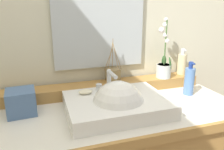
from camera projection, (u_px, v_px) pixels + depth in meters
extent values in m
cube|color=beige|center=(89.00, 1.00, 1.33)|extent=(3.23, 0.20, 2.71)
cube|color=silver|center=(109.00, 112.00, 1.13)|extent=(1.35, 0.58, 0.04)
cube|color=#AC7B3D|center=(132.00, 144.00, 0.86)|extent=(1.35, 0.02, 0.04)
cube|color=#AC7B3D|center=(98.00, 88.00, 1.31)|extent=(1.27, 0.12, 0.06)
cube|color=white|center=(117.00, 105.00, 1.09)|extent=(0.48, 0.36, 0.07)
sphere|color=white|center=(118.00, 107.00, 1.07)|extent=(0.26, 0.26, 0.26)
cylinder|color=silver|center=(109.00, 80.00, 1.18)|extent=(0.02, 0.02, 0.10)
cylinder|color=silver|center=(112.00, 74.00, 1.12)|extent=(0.02, 0.11, 0.02)
sphere|color=silver|center=(109.00, 71.00, 1.17)|extent=(0.03, 0.03, 0.03)
cylinder|color=silver|center=(99.00, 87.00, 1.17)|extent=(0.03, 0.03, 0.04)
cylinder|color=silver|center=(119.00, 85.00, 1.21)|extent=(0.03, 0.03, 0.04)
ellipsoid|color=#ECE5C2|center=(85.00, 92.00, 1.13)|extent=(0.07, 0.04, 0.02)
cylinder|color=silver|center=(164.00, 71.00, 1.40)|extent=(0.09, 0.09, 0.08)
cylinder|color=tan|center=(164.00, 65.00, 1.39)|extent=(0.08, 0.08, 0.01)
cylinder|color=#476B38|center=(166.00, 43.00, 1.35)|extent=(0.01, 0.01, 0.27)
ellipsoid|color=#387033|center=(164.00, 61.00, 1.42)|extent=(0.04, 0.03, 0.07)
ellipsoid|color=#387033|center=(170.00, 63.00, 1.36)|extent=(0.04, 0.04, 0.08)
sphere|color=white|center=(167.00, 41.00, 1.32)|extent=(0.03, 0.03, 0.03)
sphere|color=white|center=(165.00, 35.00, 1.35)|extent=(0.03, 0.03, 0.03)
sphere|color=white|center=(162.00, 30.00, 1.34)|extent=(0.03, 0.03, 0.03)
sphere|color=white|center=(165.00, 25.00, 1.33)|extent=(0.03, 0.03, 0.03)
sphere|color=white|center=(166.00, 20.00, 1.32)|extent=(0.02, 0.02, 0.02)
cylinder|color=beige|center=(182.00, 64.00, 1.47)|extent=(0.06, 0.06, 0.13)
cylinder|color=silver|center=(183.00, 53.00, 1.45)|extent=(0.02, 0.02, 0.02)
cylinder|color=silver|center=(183.00, 50.00, 1.44)|extent=(0.03, 0.03, 0.02)
cylinder|color=silver|center=(185.00, 50.00, 1.43)|extent=(0.01, 0.03, 0.01)
cube|color=olive|center=(113.00, 75.00, 1.33)|extent=(0.07, 0.07, 0.08)
cylinder|color=#9E7A4C|center=(117.00, 57.00, 1.31)|extent=(0.06, 0.01, 0.16)
cylinder|color=#9E7A4C|center=(113.00, 55.00, 1.31)|extent=(0.01, 0.03, 0.19)
cylinder|color=#9E7A4C|center=(109.00, 59.00, 1.30)|extent=(0.05, 0.03, 0.14)
cylinder|color=#9E7A4C|center=(110.00, 58.00, 1.27)|extent=(0.05, 0.05, 0.17)
cylinder|color=#9E7A4C|center=(116.00, 58.00, 1.28)|extent=(0.03, 0.05, 0.16)
cylinder|color=#527AB6|center=(189.00, 81.00, 1.29)|extent=(0.06, 0.06, 0.16)
cylinder|color=navy|center=(191.00, 67.00, 1.26)|extent=(0.02, 0.02, 0.02)
cylinder|color=navy|center=(191.00, 64.00, 1.26)|extent=(0.03, 0.03, 0.02)
cylinder|color=navy|center=(193.00, 63.00, 1.24)|extent=(0.01, 0.03, 0.01)
cube|color=#4A6995|center=(21.00, 102.00, 1.06)|extent=(0.14, 0.14, 0.12)
cube|color=silver|center=(99.00, 12.00, 1.26)|extent=(0.54, 0.02, 0.64)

